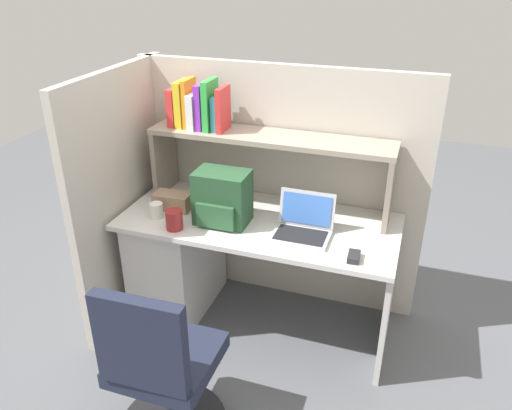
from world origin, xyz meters
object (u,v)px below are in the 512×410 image
(backpack, at_px, (222,198))
(paper_cup, at_px, (157,210))
(tissue_box, at_px, (173,201))
(office_chair, at_px, (163,377))
(laptop, at_px, (303,226))
(computer_mouse, at_px, (354,257))
(snack_canister, at_px, (174,220))

(backpack, relative_size, paper_cup, 3.46)
(tissue_box, relative_size, office_chair, 0.24)
(tissue_box, bearing_deg, laptop, -5.05)
(laptop, distance_m, computer_mouse, 0.35)
(computer_mouse, distance_m, snack_canister, 1.00)
(laptop, distance_m, office_chair, 1.06)
(snack_canister, bearing_deg, computer_mouse, 0.34)
(backpack, height_order, office_chair, backpack)
(backpack, xyz_separation_m, computer_mouse, (0.78, -0.16, -0.13))
(backpack, xyz_separation_m, snack_canister, (-0.22, -0.16, -0.09))
(backpack, distance_m, paper_cup, 0.41)
(paper_cup, height_order, office_chair, office_chair)
(paper_cup, distance_m, office_chair, 1.00)
(computer_mouse, distance_m, office_chair, 1.08)
(backpack, relative_size, office_chair, 0.33)
(tissue_box, distance_m, snack_canister, 0.25)
(computer_mouse, distance_m, tissue_box, 1.14)
(paper_cup, bearing_deg, snack_canister, -29.49)
(computer_mouse, xyz_separation_m, paper_cup, (-1.16, 0.09, 0.03))
(office_chair, bearing_deg, tissue_box, -68.59)
(laptop, relative_size, tissue_box, 1.41)
(computer_mouse, height_order, tissue_box, tissue_box)
(computer_mouse, bearing_deg, backpack, 165.85)
(computer_mouse, bearing_deg, office_chair, -137.40)
(paper_cup, bearing_deg, backpack, 10.31)
(laptop, xyz_separation_m, computer_mouse, (0.31, -0.17, -0.03))
(computer_mouse, distance_m, paper_cup, 1.17)
(laptop, relative_size, backpack, 1.01)
(backpack, distance_m, tissue_box, 0.37)
(computer_mouse, bearing_deg, snack_canister, 177.54)
(paper_cup, xyz_separation_m, snack_canister, (0.16, -0.09, 0.01))
(computer_mouse, xyz_separation_m, snack_canister, (-1.00, -0.01, 0.04))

